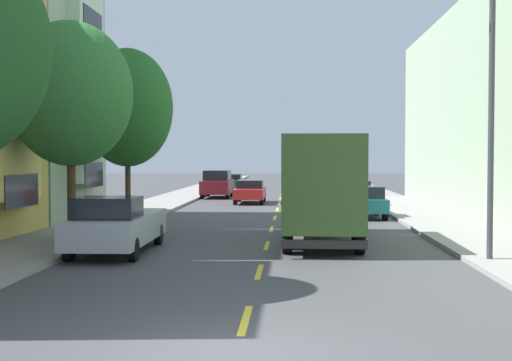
{
  "coord_description": "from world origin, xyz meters",
  "views": [
    {
      "loc": [
        0.82,
        -9.75,
        2.86
      ],
      "look_at": [
        -0.94,
        22.94,
        1.73
      ],
      "focal_mm": 47.42,
      "sensor_mm": 36.0,
      "label": 1
    }
  ],
  "objects_px": {
    "street_tree_third": "(127,108)",
    "parked_hatchback_sky": "(345,188)",
    "parked_pickup_silver": "(116,225)",
    "parked_wagon_navy": "(353,192)",
    "street_tree_second": "(71,94)",
    "delivery_box_truck": "(322,184)",
    "parked_sedan_forest": "(232,182)",
    "parked_suv_burgundy": "(217,184)",
    "moving_red_sedan": "(250,191)",
    "street_lamp": "(486,99)",
    "parked_hatchback_teal": "(365,202)"
  },
  "relations": [
    {
      "from": "parked_wagon_navy",
      "to": "moving_red_sedan",
      "type": "height_order",
      "value": "parked_wagon_navy"
    },
    {
      "from": "parked_pickup_silver",
      "to": "parked_wagon_navy",
      "type": "xyz_separation_m",
      "value": [
        8.83,
        20.05,
        -0.02
      ]
    },
    {
      "from": "street_tree_second",
      "to": "parked_wagon_navy",
      "type": "height_order",
      "value": "street_tree_second"
    },
    {
      "from": "delivery_box_truck",
      "to": "parked_hatchback_teal",
      "type": "xyz_separation_m",
      "value": [
        2.43,
        9.48,
        -1.22
      ]
    },
    {
      "from": "parked_hatchback_sky",
      "to": "parked_wagon_navy",
      "type": "distance_m",
      "value": 6.21
    },
    {
      "from": "street_tree_third",
      "to": "street_lamp",
      "type": "bearing_deg",
      "value": -41.68
    },
    {
      "from": "parked_pickup_silver",
      "to": "street_tree_second",
      "type": "bearing_deg",
      "value": 136.08
    },
    {
      "from": "street_tree_third",
      "to": "parked_hatchback_sky",
      "type": "height_order",
      "value": "street_tree_third"
    },
    {
      "from": "parked_hatchback_teal",
      "to": "parked_sedan_forest",
      "type": "bearing_deg",
      "value": 109.09
    },
    {
      "from": "parked_wagon_navy",
      "to": "street_tree_third",
      "type": "bearing_deg",
      "value": -135.64
    },
    {
      "from": "street_lamp",
      "to": "parked_suv_burgundy",
      "type": "bearing_deg",
      "value": 109.73
    },
    {
      "from": "parked_hatchback_sky",
      "to": "parked_hatchback_teal",
      "type": "bearing_deg",
      "value": -90.78
    },
    {
      "from": "street_lamp",
      "to": "parked_hatchback_teal",
      "type": "relative_size",
      "value": 1.84
    },
    {
      "from": "street_tree_second",
      "to": "delivery_box_truck",
      "type": "distance_m",
      "value": 8.74
    },
    {
      "from": "parked_sedan_forest",
      "to": "parked_hatchback_teal",
      "type": "relative_size",
      "value": 1.12
    },
    {
      "from": "parked_sedan_forest",
      "to": "parked_hatchback_sky",
      "type": "bearing_deg",
      "value": -50.26
    },
    {
      "from": "parked_wagon_navy",
      "to": "moving_red_sedan",
      "type": "relative_size",
      "value": 1.05
    },
    {
      "from": "street_tree_second",
      "to": "parked_suv_burgundy",
      "type": "distance_m",
      "value": 26.03
    },
    {
      "from": "parked_hatchback_teal",
      "to": "street_lamp",
      "type": "bearing_deg",
      "value": -82.76
    },
    {
      "from": "parked_pickup_silver",
      "to": "parked_suv_burgundy",
      "type": "bearing_deg",
      "value": 90.06
    },
    {
      "from": "parked_hatchback_teal",
      "to": "moving_red_sedan",
      "type": "distance_m",
      "value": 11.56
    },
    {
      "from": "street_tree_second",
      "to": "parked_wagon_navy",
      "type": "xyz_separation_m",
      "value": [
        10.8,
        18.16,
        -4.12
      ]
    },
    {
      "from": "parked_hatchback_sky",
      "to": "moving_red_sedan",
      "type": "xyz_separation_m",
      "value": [
        -6.21,
        -4.25,
        -0.01
      ]
    },
    {
      "from": "parked_hatchback_sky",
      "to": "parked_sedan_forest",
      "type": "bearing_deg",
      "value": 129.74
    },
    {
      "from": "delivery_box_truck",
      "to": "parked_sedan_forest",
      "type": "bearing_deg",
      "value": 100.12
    },
    {
      "from": "delivery_box_truck",
      "to": "parked_suv_burgundy",
      "type": "height_order",
      "value": "delivery_box_truck"
    },
    {
      "from": "street_tree_third",
      "to": "parked_hatchback_teal",
      "type": "distance_m",
      "value": 11.75
    },
    {
      "from": "parked_wagon_navy",
      "to": "parked_suv_burgundy",
      "type": "relative_size",
      "value": 0.99
    },
    {
      "from": "street_tree_second",
      "to": "parked_sedan_forest",
      "type": "bearing_deg",
      "value": 86.53
    },
    {
      "from": "parked_pickup_silver",
      "to": "moving_red_sedan",
      "type": "bearing_deg",
      "value": 83.18
    },
    {
      "from": "street_tree_third",
      "to": "street_tree_second",
      "type": "bearing_deg",
      "value": -90.0
    },
    {
      "from": "parked_pickup_silver",
      "to": "parked_wagon_navy",
      "type": "height_order",
      "value": "parked_pickup_silver"
    },
    {
      "from": "parked_hatchback_sky",
      "to": "street_tree_second",
      "type": "bearing_deg",
      "value": -113.93
    },
    {
      "from": "parked_pickup_silver",
      "to": "street_lamp",
      "type": "bearing_deg",
      "value": -8.27
    },
    {
      "from": "parked_suv_burgundy",
      "to": "street_tree_third",
      "type": "bearing_deg",
      "value": -96.12
    },
    {
      "from": "street_tree_third",
      "to": "parked_pickup_silver",
      "type": "xyz_separation_m",
      "value": [
        1.97,
        -9.49,
        -4.2
      ]
    },
    {
      "from": "parked_pickup_silver",
      "to": "parked_hatchback_teal",
      "type": "xyz_separation_m",
      "value": [
        8.66,
        12.14,
        -0.07
      ]
    },
    {
      "from": "parked_pickup_silver",
      "to": "delivery_box_truck",
      "type": "bearing_deg",
      "value": 23.11
    },
    {
      "from": "street_lamp",
      "to": "parked_sedan_forest",
      "type": "height_order",
      "value": "street_lamp"
    },
    {
      "from": "parked_hatchback_sky",
      "to": "parked_hatchback_teal",
      "type": "xyz_separation_m",
      "value": [
        -0.19,
        -14.12,
        0.0
      ]
    },
    {
      "from": "parked_hatchback_sky",
      "to": "parked_suv_burgundy",
      "type": "height_order",
      "value": "parked_suv_burgundy"
    },
    {
      "from": "street_tree_third",
      "to": "parked_hatchback_sky",
      "type": "distance_m",
      "value": 20.41
    },
    {
      "from": "delivery_box_truck",
      "to": "parked_sedan_forest",
      "type": "relative_size",
      "value": 1.79
    },
    {
      "from": "parked_hatchback_sky",
      "to": "parked_wagon_navy",
      "type": "relative_size",
      "value": 0.85
    },
    {
      "from": "parked_hatchback_sky",
      "to": "delivery_box_truck",
      "type": "bearing_deg",
      "value": -96.34
    },
    {
      "from": "parked_hatchback_sky",
      "to": "street_lamp",
      "type": "bearing_deg",
      "value": -86.82
    },
    {
      "from": "street_tree_second",
      "to": "parked_hatchback_teal",
      "type": "bearing_deg",
      "value": 43.97
    },
    {
      "from": "street_tree_second",
      "to": "moving_red_sedan",
      "type": "xyz_separation_m",
      "value": [
        4.6,
        20.12,
        -4.17
      ]
    },
    {
      "from": "street_lamp",
      "to": "parked_sedan_forest",
      "type": "xyz_separation_m",
      "value": [
        -10.25,
        38.24,
        -3.66
      ]
    },
    {
      "from": "street_tree_second",
      "to": "moving_red_sedan",
      "type": "relative_size",
      "value": 1.59
    }
  ]
}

